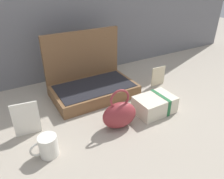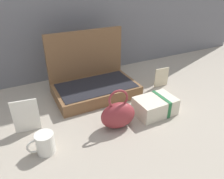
# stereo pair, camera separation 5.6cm
# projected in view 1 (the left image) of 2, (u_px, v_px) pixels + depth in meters

# --- Properties ---
(ground_plane) EXTENTS (6.00, 6.00, 0.00)m
(ground_plane) POSITION_uv_depth(u_px,v_px,m) (110.00, 111.00, 1.20)
(ground_plane) COLOR #9E9384
(open_suitcase) EXTENTS (0.50, 0.31, 0.37)m
(open_suitcase) POSITION_uv_depth(u_px,v_px,m) (92.00, 82.00, 1.34)
(open_suitcase) COLOR brown
(open_suitcase) RESTS_ON ground_plane
(teal_pouch_handbag) EXTENTS (0.18, 0.11, 0.21)m
(teal_pouch_handbag) POSITION_uv_depth(u_px,v_px,m) (119.00, 114.00, 1.05)
(teal_pouch_handbag) COLOR maroon
(teal_pouch_handbag) RESTS_ON ground_plane
(cream_toiletry_bag) EXTENTS (0.21, 0.15, 0.10)m
(cream_toiletry_bag) POSITION_uv_depth(u_px,v_px,m) (155.00, 104.00, 1.18)
(cream_toiletry_bag) COLOR beige
(cream_toiletry_bag) RESTS_ON ground_plane
(coffee_mug) EXTENTS (0.12, 0.08, 0.09)m
(coffee_mug) POSITION_uv_depth(u_px,v_px,m) (48.00, 146.00, 0.89)
(coffee_mug) COLOR silver
(coffee_mug) RESTS_ON ground_plane
(info_card_left) EXTENTS (0.10, 0.01, 0.13)m
(info_card_left) POSITION_uv_depth(u_px,v_px,m) (158.00, 76.00, 1.45)
(info_card_left) COLOR beige
(info_card_left) RESTS_ON ground_plane
(poster_card_right) EXTENTS (0.12, 0.02, 0.17)m
(poster_card_right) POSITION_uv_depth(u_px,v_px,m) (26.00, 119.00, 0.99)
(poster_card_right) COLOR white
(poster_card_right) RESTS_ON ground_plane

